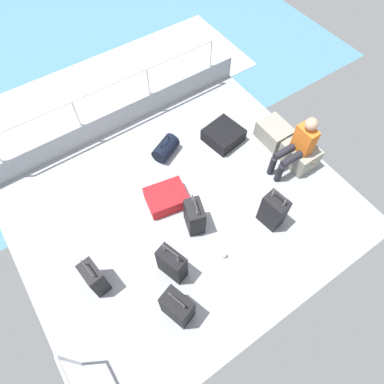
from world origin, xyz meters
TOP-DOWN VIEW (x-y plane):
  - ground_plane at (0.00, 0.00)m, footprint 4.40×5.20m
  - gunwale_port at (-2.17, 0.00)m, footprint 0.06×5.20m
  - railing_port at (-2.17, 0.00)m, footprint 0.04×4.20m
  - sea_wake at (-3.60, 0.00)m, footprint 12.00×12.00m
  - cargo_crate_0 at (-0.30, 2.18)m, footprint 0.61×0.46m
  - cargo_crate_1 at (0.34, 2.18)m, footprint 0.61×0.46m
  - passenger_seated at (0.34, 2.00)m, footprint 0.34×0.66m
  - suitcase_0 at (1.32, -0.97)m, footprint 0.46×0.36m
  - suitcase_1 at (0.34, -1.69)m, footprint 0.37×0.26m
  - suitcase_2 at (-0.80, 1.41)m, footprint 0.68×0.69m
  - suitcase_3 at (0.34, -0.03)m, footprint 0.43×0.35m
  - suitcase_4 at (0.95, 1.01)m, footprint 0.39×0.30m
  - suitcase_5 at (-0.27, -0.16)m, footprint 0.62×0.73m
  - suitcase_6 at (0.78, -0.71)m, footprint 0.45×0.32m
  - duffel_bag at (-1.13, 0.36)m, footprint 0.47×0.56m
  - paper_cup at (1.02, 0.04)m, footprint 0.08×0.08m

SIDE VIEW (x-z plane):
  - sea_wake at x=-3.60m, z-range -0.35..-0.33m
  - ground_plane at x=0.00m, z-range -0.06..0.00m
  - paper_cup at x=1.02m, z-range 0.00..0.10m
  - suitcase_5 at x=-0.27m, z-range 0.00..0.25m
  - suitcase_2 at x=-0.80m, z-range 0.00..0.26m
  - duffel_bag at x=-1.13m, z-range -0.06..0.36m
  - cargo_crate_0 at x=-0.30m, z-range 0.00..0.34m
  - cargo_crate_1 at x=0.34m, z-range 0.00..0.40m
  - gunwale_port at x=-2.17m, z-range 0.00..0.45m
  - suitcase_3 at x=0.34m, z-range -0.09..0.65m
  - suitcase_1 at x=0.34m, z-range -0.08..0.67m
  - suitcase_0 at x=1.32m, z-range -0.07..0.67m
  - suitcase_6 at x=0.78m, z-range -0.11..0.72m
  - suitcase_4 at x=0.95m, z-range -0.09..0.73m
  - passenger_seated at x=0.34m, z-range 0.03..1.13m
  - railing_port at x=-2.17m, z-range 0.27..1.29m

